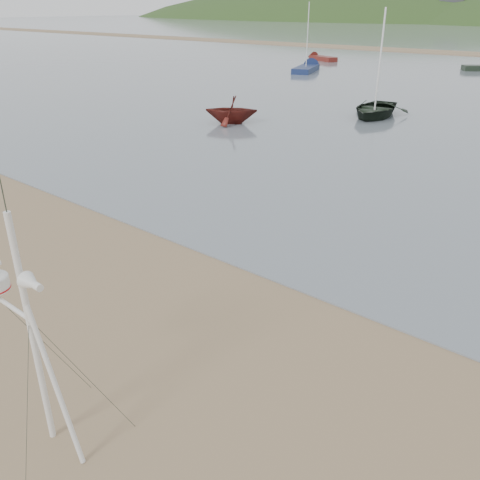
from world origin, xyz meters
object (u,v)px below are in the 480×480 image
Objects in this scene: boat_dark at (378,77)px; boat_red at (231,97)px; dinghy_red_far at (317,58)px; sailboat_blue_near at (310,67)px; mast_rig at (37,379)px.

boat_dark reaches higher than boat_red.
dinghy_red_far is 10.48m from sailboat_blue_near.
sailboat_blue_near reaches higher than boat_red.
mast_rig reaches higher than boat_red.
sailboat_blue_near reaches higher than mast_rig.
dinghy_red_far is at bearing 118.99° from boat_dark.
mast_rig is at bearing -82.69° from boat_dark.
sailboat_blue_near is (-15.76, 17.70, -1.97)m from boat_dark.
boat_red is 26.53m from sailboat_blue_near.
boat_dark is 34.02m from dinghy_red_far.
boat_red reaches higher than dinghy_red_far.
sailboat_blue_near is (-10.53, 24.32, -1.14)m from boat_red.
boat_dark is 0.64× the size of sailboat_blue_near.
boat_dark is 8.47m from boat_red.
sailboat_blue_near is at bearing 169.06° from boat_red.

